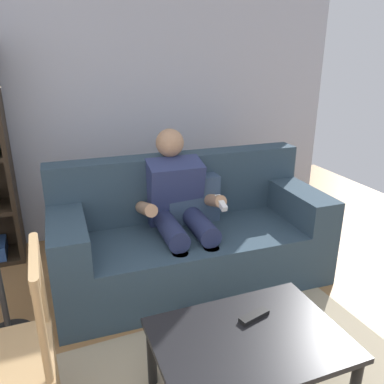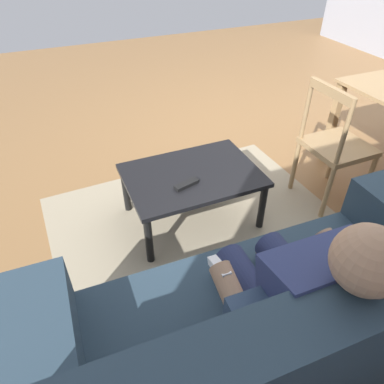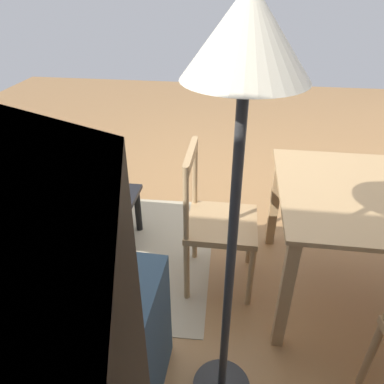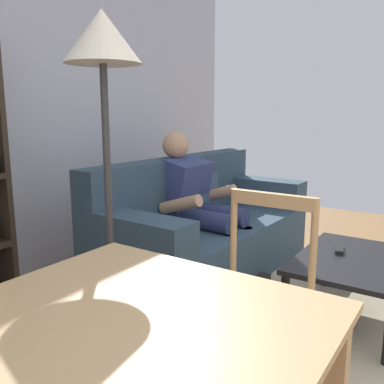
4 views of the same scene
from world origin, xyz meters
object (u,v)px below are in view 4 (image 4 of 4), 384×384
object	(u,v)px
tv_remote	(339,249)
dining_chair_facing_couch	(254,307)
couch	(203,231)
floor_lamp	(103,71)
coffee_table	(353,266)
person_lounging	(198,203)

from	to	relation	value
tv_remote	dining_chair_facing_couch	bearing A→B (deg)	72.17
couch	floor_lamp	distance (m)	1.72
couch	floor_lamp	xyz separation A→B (m)	(-1.28, -0.27, 1.12)
coffee_table	tv_remote	size ratio (longest dim) A/B	5.29
floor_lamp	dining_chair_facing_couch	bearing A→B (deg)	-82.75
tv_remote	dining_chair_facing_couch	distance (m)	1.14
person_lounging	tv_remote	distance (m)	1.08
dining_chair_facing_couch	floor_lamp	distance (m)	1.26
couch	tv_remote	distance (m)	1.08
coffee_table	tv_remote	world-z (taller)	tv_remote
couch	dining_chair_facing_couch	world-z (taller)	dining_chair_facing_couch
couch	tv_remote	size ratio (longest dim) A/B	11.78
dining_chair_facing_couch	floor_lamp	xyz separation A→B (m)	(-0.10, 0.75, 1.00)
couch	person_lounging	world-z (taller)	person_lounging
coffee_table	dining_chair_facing_couch	distance (m)	1.07
person_lounging	dining_chair_facing_couch	size ratio (longest dim) A/B	1.22
couch	tv_remote	xyz separation A→B (m)	(-0.05, -1.08, 0.07)
coffee_table	dining_chair_facing_couch	size ratio (longest dim) A/B	0.97
couch	dining_chair_facing_couch	xyz separation A→B (m)	(-1.19, -1.01, 0.12)
person_lounging	tv_remote	size ratio (longest dim) A/B	6.63
dining_chair_facing_couch	floor_lamp	world-z (taller)	floor_lamp
coffee_table	dining_chair_facing_couch	world-z (taller)	dining_chair_facing_couch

